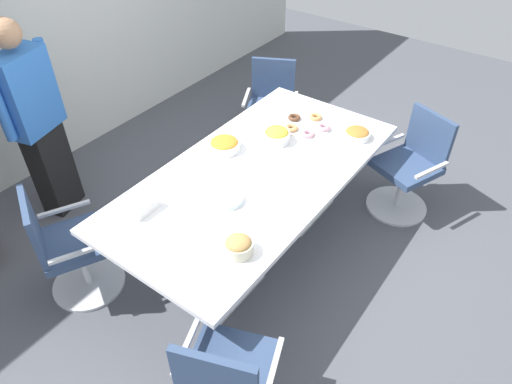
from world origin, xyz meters
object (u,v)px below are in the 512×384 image
Objects in this scene: person_standing_1 at (36,121)px; snack_bowl_pretzels at (357,133)px; office_chair_3 at (271,112)px; napkin_pile at (139,204)px; snack_bowl_chips_yellow at (277,135)px; office_chair_0 at (69,250)px; office_chair_2 at (409,170)px; plate_stack at (229,200)px; office_chair_1 at (227,382)px; conference_table at (256,184)px; snack_bowl_cookies at (238,246)px; snack_bowl_chips_orange at (224,144)px; donut_platter at (306,125)px.

person_standing_1 reaches higher than snack_bowl_pretzels.
office_chair_3 reaches higher than napkin_pile.
person_standing_1 reaches higher than snack_bowl_chips_yellow.
office_chair_2 is at bearing 82.29° from office_chair_0.
office_chair_3 is 1.86m from plate_stack.
office_chair_1 reaches higher than snack_bowl_chips_yellow.
snack_bowl_pretzels is (2.01, -1.19, 0.38)m from office_chair_0.
conference_table is at bearing 94.99° from person_standing_1.
office_chair_1 is at bearing -153.76° from snack_bowl_chips_yellow.
snack_bowl_cookies is at bearing 100.94° from office_chair_1.
snack_bowl_pretzels is at bearing -25.62° from napkin_pile.
snack_bowl_chips_orange is 0.87m from napkin_pile.
snack_bowl_cookies reaches higher than snack_bowl_pretzels.
snack_bowl_pretzels reaches higher than plate_stack.
snack_bowl_pretzels reaches higher than conference_table.
snack_bowl_chips_orange is at bearing 43.55° from snack_bowl_cookies.
snack_bowl_cookies is 1.51m from donut_platter.
snack_bowl_pretzels is (-0.32, 0.40, 0.38)m from office_chair_2.
office_chair_1 reaches higher than snack_bowl_pretzels.
conference_table is 2.64× the size of office_chair_1.
snack_bowl_chips_yellow reaches higher than snack_bowl_cookies.
office_chair_1 is 0.76m from snack_bowl_cookies.
office_chair_1 is at bearing -150.11° from conference_table.
person_standing_1 reaches higher than conference_table.
napkin_pile is (-1.96, 1.18, 0.38)m from office_chair_2.
person_standing_1 is at bearing 35.71° from office_chair_3.
napkin_pile is at bearing 72.13° from office_chair_3.
office_chair_0 is at bearing 156.28° from snack_bowl_chips_yellow.
office_chair_3 is at bearing 30.15° from conference_table.
plate_stack is at bearing 45.71° from snack_bowl_cookies.
office_chair_0 is 2.33× the size of donut_platter.
plate_stack is (0.78, -0.85, 0.36)m from office_chair_0.
office_chair_0 reaches higher than snack_bowl_chips_orange.
office_chair_2 is at bearing -31.20° from napkin_pile.
snack_bowl_cookies reaches higher than conference_table.
office_chair_3 is at bearing 115.15° from office_chair_0.
snack_bowl_cookies is 0.83× the size of snack_bowl_chips_yellow.
office_chair_0 is 1.33m from snack_bowl_cookies.
office_chair_1 reaches higher than snack_bowl_cookies.
snack_bowl_cookies reaches higher than napkin_pile.
office_chair_3 is at bearing 17.28° from snack_bowl_chips_orange.
conference_table is 11.27× the size of snack_bowl_pretzels.
plate_stack is (-1.13, -0.07, 0.00)m from donut_platter.
office_chair_2 is 2.33× the size of donut_platter.
donut_platter is at bearing -27.92° from snack_bowl_chips_orange.
conference_table is 1.43m from office_chair_0.
office_chair_1 is 0.53× the size of person_standing_1.
napkin_pile is at bearing 67.98° from person_standing_1.
office_chair_0 is 3.70× the size of snack_bowl_chips_orange.
person_standing_1 is (-1.81, 2.50, 0.49)m from office_chair_2.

